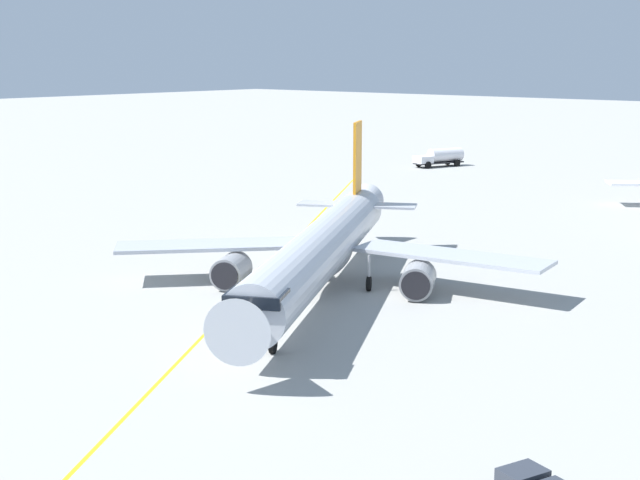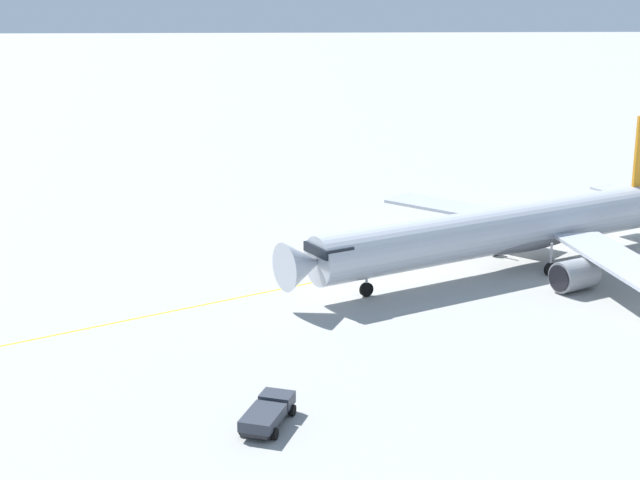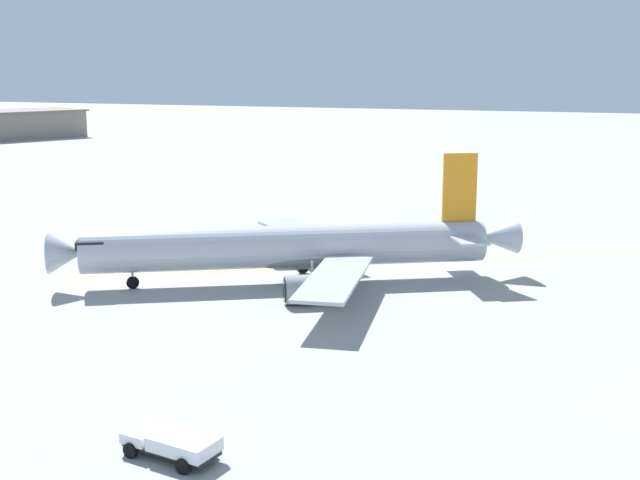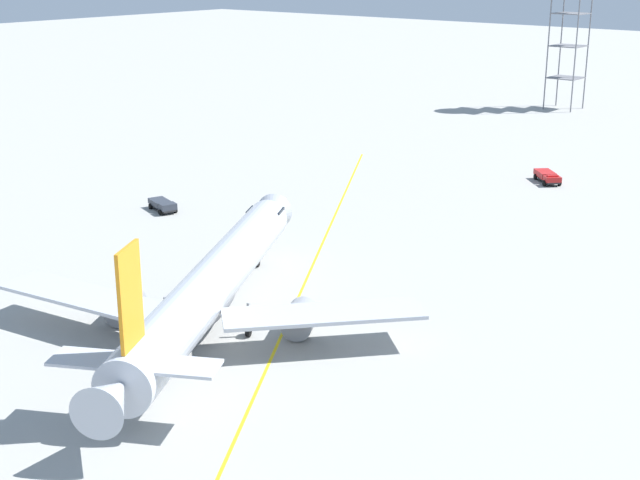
% 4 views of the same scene
% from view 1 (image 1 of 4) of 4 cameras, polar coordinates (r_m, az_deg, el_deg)
% --- Properties ---
extents(ground_plane, '(600.00, 600.00, 0.00)m').
position_cam_1_polar(ground_plane, '(71.07, -0.25, -2.58)').
color(ground_plane, '#9E9E99').
extents(airliner_main, '(30.32, 38.88, 11.58)m').
position_cam_1_polar(airliner_main, '(66.79, 0.13, -0.67)').
color(airliner_main, '#B2B7C1').
rests_on(airliner_main, ground_plane).
extents(fuel_tanker_truck, '(5.13, 8.69, 2.87)m').
position_cam_1_polar(fuel_tanker_truck, '(146.06, 7.56, 5.20)').
color(fuel_tanker_truck, '#232326').
rests_on(fuel_tanker_truck, ground_plane).
extents(taxiway_centreline, '(66.03, 109.18, 0.01)m').
position_cam_1_polar(taxiway_centreline, '(67.94, -4.71, -3.27)').
color(taxiway_centreline, yellow).
rests_on(taxiway_centreline, ground_plane).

